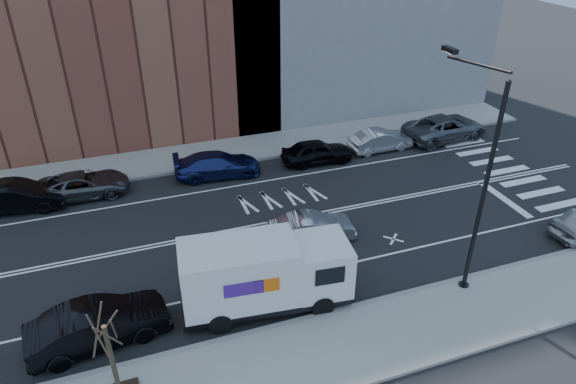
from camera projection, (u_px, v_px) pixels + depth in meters
ground at (255, 226)px, 25.70m from camera, size 120.00×120.00×0.00m
sidewalk_near at (323, 353)px, 18.49m from camera, size 44.00×3.60×0.15m
sidewalk_far at (216, 153)px, 32.84m from camera, size 44.00×3.60×0.15m
curb_near at (305, 319)px, 19.96m from camera, size 44.00×0.25×0.17m
curb_far at (223, 165)px, 31.37m from camera, size 44.00×0.25×0.17m
crosswalk at (515, 176)px, 30.32m from camera, size 3.00×14.00×0.01m
road_markings at (255, 226)px, 25.70m from camera, size 40.00×8.60×0.01m
streetlight at (478, 177)px, 19.54m from camera, size 0.44×4.02×9.34m
street_tree at (115, 370)px, 16.11m from camera, size 1.20×1.20×3.75m
fedex_van at (264, 274)px, 19.98m from camera, size 6.92×2.98×3.07m
far_parked_b at (17, 197)px, 26.69m from camera, size 4.94×2.26×1.57m
far_parked_c at (83, 185)px, 27.99m from camera, size 4.91×2.30×1.36m
far_parked_d at (218, 165)px, 29.97m from camera, size 5.17×2.50×1.45m
far_parked_e at (317, 152)px, 31.47m from camera, size 4.42×1.96×1.48m
far_parked_f at (381, 140)px, 33.05m from camera, size 4.24×1.62×1.38m
far_parked_g at (445, 127)px, 34.55m from camera, size 6.05×3.21×1.62m
driving_sedan at (311, 228)px, 24.34m from camera, size 4.26×1.84×1.36m
near_parked_rear_a at (99, 325)px, 18.68m from camera, size 5.21×2.41×1.66m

